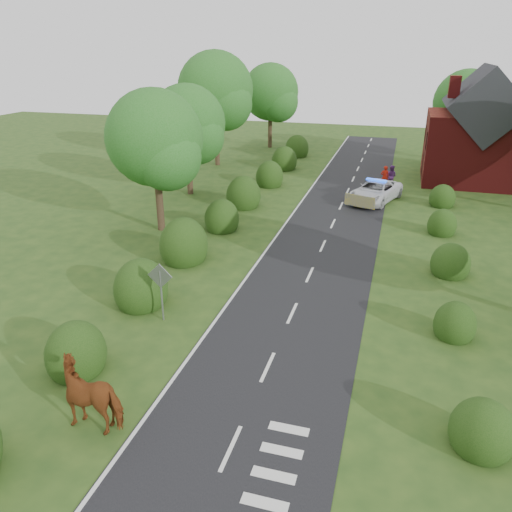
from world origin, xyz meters
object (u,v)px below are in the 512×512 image
(cow, at_px, (95,396))
(pedestrian_red, at_px, (385,177))
(pedestrian_purple, at_px, (391,176))
(road_sign, at_px, (161,284))
(police_van, at_px, (375,191))

(cow, distance_m, pedestrian_red, 30.66)
(pedestrian_purple, bearing_deg, road_sign, 91.05)
(road_sign, height_order, pedestrian_purple, road_sign)
(road_sign, height_order, police_van, road_sign)
(road_sign, distance_m, cow, 6.12)
(pedestrian_red, bearing_deg, police_van, 71.71)
(cow, bearing_deg, police_van, 163.11)
(pedestrian_red, bearing_deg, road_sign, 60.32)
(road_sign, xyz_separation_m, pedestrian_purple, (8.10, 24.28, -0.77))
(police_van, distance_m, pedestrian_red, 4.05)
(police_van, bearing_deg, pedestrian_purple, 97.05)
(road_sign, relative_size, police_van, 0.43)
(police_van, height_order, pedestrian_purple, pedestrian_purple)
(road_sign, relative_size, cow, 1.02)
(pedestrian_purple, bearing_deg, pedestrian_red, 61.14)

